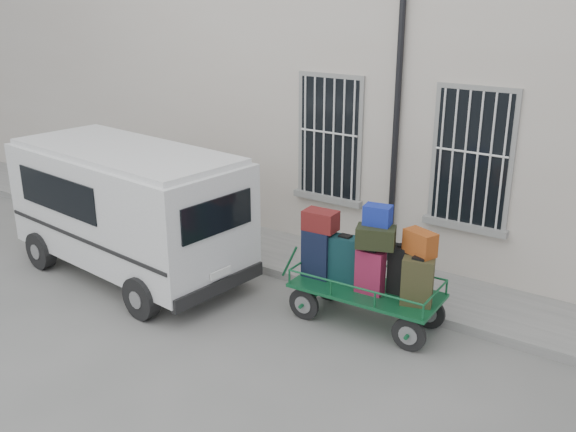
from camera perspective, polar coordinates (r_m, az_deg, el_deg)
The scene contains 5 objects.
ground at distance 10.24m, azimuth -3.35°, elevation -8.78°, with size 80.00×80.00×0.00m, color slate.
building at distance 13.88m, azimuth 10.77°, elevation 11.49°, with size 24.00×5.15×6.00m.
sidewalk at distance 11.84m, azimuth 3.21°, elevation -4.32°, with size 24.00×1.70×0.15m, color slate.
luggage_cart at distance 9.67m, azimuth 6.97°, elevation -4.53°, with size 2.66×1.10×1.92m.
van at distance 11.51m, azimuth -14.05°, elevation 1.08°, with size 4.77×2.45×2.32m.
Camera 1 is at (5.62, -7.07, 4.83)m, focal length 40.00 mm.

